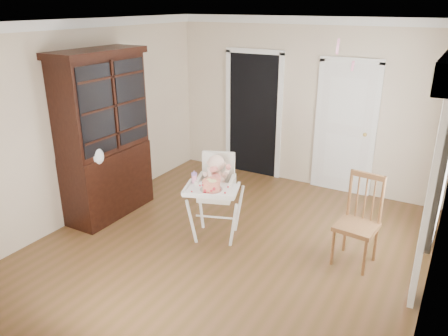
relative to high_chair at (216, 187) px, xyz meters
The scene contains 16 objects.
floor 0.77m from the high_chair, 28.95° to the right, with size 5.00×5.00×0.00m, color brown.
ceiling 2.02m from the high_chair, 28.95° to the right, with size 5.00×5.00×0.00m, color white.
wall_back 2.45m from the high_chair, 83.19° to the left, with size 4.50×4.50×0.00m, color beige.
wall_left 2.08m from the high_chair, behind, with size 5.00×5.00×0.00m, color beige.
wall_right 2.62m from the high_chair, ahead, with size 5.00×5.00×0.00m, color beige.
crown_molding 1.96m from the high_chair, 28.95° to the right, with size 4.50×5.00×0.12m, color white, non-canonical shape.
doorway 2.44m from the high_chair, 104.90° to the left, with size 1.06×0.05×2.22m.
closet_door 2.54m from the high_chair, 67.09° to the left, with size 0.96×0.09×2.13m.
window_right 2.61m from the high_chair, 14.70° to the left, with size 0.13×1.84×2.30m.
high_chair is the anchor object (origin of this frame).
baby 0.17m from the high_chair, 105.93° to the left, with size 0.37×0.27×0.50m.
cake 0.32m from the high_chair, 70.02° to the right, with size 0.27×0.27×0.13m.
sippy_cup 0.32m from the high_chair, 137.60° to the right, with size 0.07×0.07×0.17m.
china_cabinet 1.77m from the high_chair, behind, with size 0.62×1.38×2.33m.
dining_chair 1.76m from the high_chair, 10.29° to the left, with size 0.49×0.49×1.08m.
streamer 2.29m from the high_chair, 45.27° to the left, with size 0.03×0.50×0.02m, color pink, non-canonical shape.
Camera 1 is at (2.31, -4.20, 2.90)m, focal length 35.00 mm.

